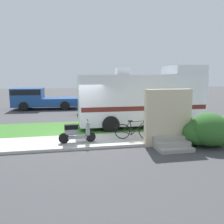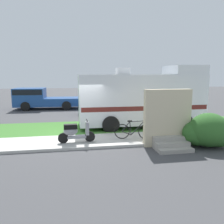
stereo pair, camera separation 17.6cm
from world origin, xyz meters
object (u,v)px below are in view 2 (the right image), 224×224
object	(u,v)px
bicycle	(134,131)
pickup_truck_near	(125,101)
motorhome_rv	(142,98)
bottle_green	(177,134)
scooter	(75,132)
pickup_truck_far	(40,98)

from	to	relation	value
bicycle	pickup_truck_near	size ratio (longest dim) A/B	0.30
motorhome_rv	pickup_truck_near	distance (m)	4.55
motorhome_rv	bottle_green	size ratio (longest dim) A/B	29.52
scooter	pickup_truck_near	bearing A→B (deg)	62.59
bicycle	pickup_truck_near	distance (m)	7.48
scooter	pickup_truck_far	bearing A→B (deg)	104.41
pickup_truck_far	bottle_green	bearing A→B (deg)	-55.24
motorhome_rv	bottle_green	xyz separation A→B (m)	(0.86, -2.75, -1.44)
pickup_truck_near	pickup_truck_far	xyz separation A→B (m)	(-6.69, 3.62, 0.02)
motorhome_rv	pickup_truck_far	distance (m)	10.55
scooter	bicycle	xyz separation A→B (m)	(2.61, 0.07, -0.07)
bicycle	pickup_truck_far	size ratio (longest dim) A/B	0.31
motorhome_rv	pickup_truck_far	world-z (taller)	motorhome_rv
pickup_truck_near	pickup_truck_far	size ratio (longest dim) A/B	1.03
pickup_truck_near	pickup_truck_far	bearing A→B (deg)	151.55
bicycle	pickup_truck_near	xyz separation A→B (m)	(1.24, 7.36, 0.44)
motorhome_rv	pickup_truck_near	bearing A→B (deg)	89.98
scooter	pickup_truck_near	distance (m)	8.37
motorhome_rv	scooter	bearing A→B (deg)	-142.73
scooter	bottle_green	size ratio (longest dim) A/B	6.66
bicycle	bottle_green	bearing A→B (deg)	3.00
pickup_truck_far	bottle_green	world-z (taller)	pickup_truck_far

